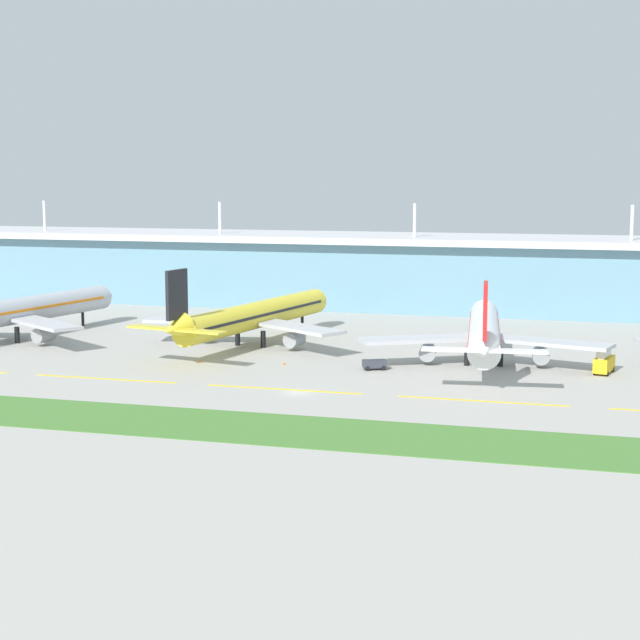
{
  "coord_description": "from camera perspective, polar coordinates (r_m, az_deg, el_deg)",
  "views": [
    {
      "loc": [
        48.92,
        -160.41,
        36.46
      ],
      "look_at": [
        -6.65,
        38.3,
        7.0
      ],
      "focal_mm": 56.74,
      "sensor_mm": 36.0,
      "label": 1
    }
  ],
  "objects": [
    {
      "name": "terminal_building",
      "position": [
        280.75,
        5.53,
        2.74
      ],
      "size": [
        288.0,
        34.0,
        29.19
      ],
      "color": "#6693A8",
      "rests_on": "ground"
    },
    {
      "name": "grass_verge",
      "position": [
        148.83,
        -4.09,
        -6.06
      ],
      "size": [
        300.0,
        18.0,
        0.1
      ],
      "primitive_type": "cube",
      "color": "#477A33",
      "rests_on": "ground"
    },
    {
      "name": "safety_cone_nose_front",
      "position": [
        200.71,
        -6.76,
        -2.3
      ],
      "size": [
        0.56,
        0.56,
        0.7
      ],
      "primitive_type": "cone",
      "color": "orange",
      "rests_on": "ground"
    },
    {
      "name": "taxiway_stripe_centre",
      "position": [
        174.55,
        -2.04,
        -3.93
      ],
      "size": [
        28.0,
        0.7,
        0.04
      ],
      "primitive_type": "cube",
      "color": "yellow",
      "rests_on": "ground"
    },
    {
      "name": "pushback_tug",
      "position": [
        192.16,
        3.09,
        -2.49
      ],
      "size": [
        5.0,
        3.99,
        1.85
      ],
      "color": "#333842",
      "rests_on": "ground"
    },
    {
      "name": "fuel_truck",
      "position": [
        195.33,
        15.72,
        -2.27
      ],
      "size": [
        4.07,
        7.59,
        4.95
      ],
      "color": "gold",
      "rests_on": "ground"
    },
    {
      "name": "airliner_nearest",
      "position": [
        234.51,
        -17.07,
        0.42
      ],
      "size": [
        47.87,
        70.63,
        18.9
      ],
      "color": "#ADB2BC",
      "rests_on": "ground"
    },
    {
      "name": "taxiway_stripe_mid_east",
      "position": [
        167.61,
        9.14,
        -4.54
      ],
      "size": [
        28.0,
        0.7,
        0.04
      ],
      "primitive_type": "cube",
      "color": "yellow",
      "rests_on": "ground"
    },
    {
      "name": "safety_cone_left_wingtip",
      "position": [
        197.09,
        -2.06,
        -2.44
      ],
      "size": [
        0.56,
        0.56,
        0.7
      ],
      "primitive_type": "cone",
      "color": "orange",
      "rests_on": "ground"
    },
    {
      "name": "airliner_far_middle",
      "position": [
        198.73,
        9.24,
        -0.67
      ],
      "size": [
        48.49,
        63.22,
        18.9
      ],
      "color": "white",
      "rests_on": "ground"
    },
    {
      "name": "airliner_near_middle",
      "position": [
        218.7,
        -3.77,
        0.22
      ],
      "size": [
        47.88,
        66.29,
        18.9
      ],
      "color": "yellow",
      "rests_on": "ground"
    },
    {
      "name": "taxiway_stripe_mid_west",
      "position": [
        187.49,
        -12.01,
        -3.26
      ],
      "size": [
        28.0,
        0.7,
        0.04
      ],
      "primitive_type": "cube",
      "color": "yellow",
      "rests_on": "ground"
    },
    {
      "name": "ground_plane",
      "position": [
        171.63,
        -1.31,
        -4.14
      ],
      "size": [
        600.0,
        600.0,
        0.0
      ],
      "primitive_type": "plane",
      "color": "#A8A59E"
    }
  ]
}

